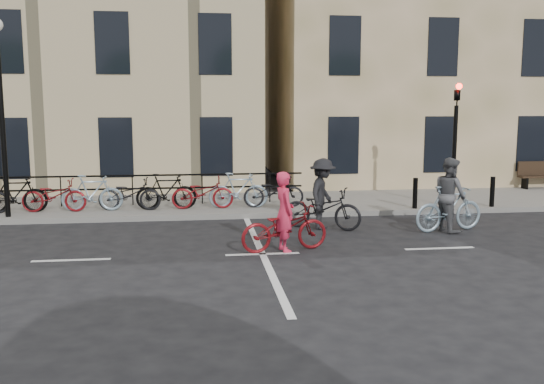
{
  "coord_description": "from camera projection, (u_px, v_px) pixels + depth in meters",
  "views": [
    {
      "loc": [
        -1.42,
        -12.65,
        3.26
      ],
      "look_at": [
        0.43,
        1.7,
        1.1
      ],
      "focal_mm": 40.0,
      "sensor_mm": 36.0,
      "label": 1
    }
  ],
  "objects": [
    {
      "name": "parked_bikes",
      "position": [
        130.0,
        193.0,
        17.5
      ],
      "size": [
        10.4,
        1.23,
        1.05
      ],
      "color": "black",
      "rests_on": "sidewalk"
    },
    {
      "name": "cyclist_pink",
      "position": [
        284.0,
        224.0,
        13.28
      ],
      "size": [
        2.08,
        1.09,
        1.76
      ],
      "rotation": [
        0.0,
        0.0,
        1.78
      ],
      "color": "maroon",
      "rests_on": "ground"
    },
    {
      "name": "bollard_west",
      "position": [
        492.0,
        192.0,
        18.08
      ],
      "size": [
        0.14,
        0.14,
        0.9
      ],
      "primitive_type": "cylinder",
      "color": "black",
      "rests_on": "sidewalk"
    },
    {
      "name": "lamp_post",
      "position": [
        0.0,
        93.0,
        16.05
      ],
      "size": [
        0.36,
        0.36,
        5.28
      ],
      "color": "black",
      "rests_on": "sidewalk"
    },
    {
      "name": "cyclist_grey",
      "position": [
        449.0,
        202.0,
        15.29
      ],
      "size": [
        2.02,
        1.05,
        1.88
      ],
      "rotation": [
        0.0,
        0.0,
        1.79
      ],
      "color": "#89A3B4",
      "rests_on": "ground"
    },
    {
      "name": "bench",
      "position": [
        540.0,
        174.0,
        21.94
      ],
      "size": [
        1.6,
        0.41,
        0.97
      ],
      "color": "black",
      "rests_on": "sidewalk"
    },
    {
      "name": "cyclist_dark",
      "position": [
        322.0,
        201.0,
        15.57
      ],
      "size": [
        2.15,
        1.6,
        1.83
      ],
      "rotation": [
        0.0,
        0.0,
        1.08
      ],
      "color": "black",
      "rests_on": "ground"
    },
    {
      "name": "bollard_east",
      "position": [
        415.0,
        193.0,
        17.78
      ],
      "size": [
        0.14,
        0.14,
        0.9
      ],
      "primitive_type": "cylinder",
      "color": "black",
      "rests_on": "sidewalk"
    },
    {
      "name": "sidewalk",
      "position": [
        110.0,
        207.0,
        18.44
      ],
      "size": [
        46.0,
        4.0,
        0.15
      ],
      "primitive_type": "cube",
      "color": "slate",
      "rests_on": "ground"
    },
    {
      "name": "traffic_light",
      "position": [
        456.0,
        130.0,
        17.75
      ],
      "size": [
        0.18,
        0.3,
        3.9
      ],
      "color": "black",
      "rests_on": "sidewalk"
    },
    {
      "name": "ground",
      "position": [
        262.0,
        254.0,
        13.07
      ],
      "size": [
        120.0,
        120.0,
        0.0
      ],
      "primitive_type": "plane",
      "color": "black",
      "rests_on": "ground"
    },
    {
      "name": "building_east",
      "position": [
        436.0,
        34.0,
        26.05
      ],
      "size": [
        14.0,
        10.0,
        12.0
      ],
      "primitive_type": "cube",
      "color": "tan",
      "rests_on": "sidewalk"
    }
  ]
}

